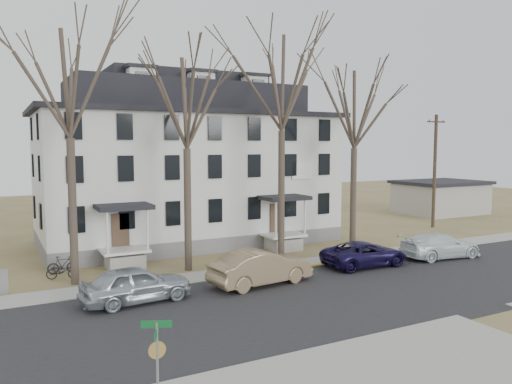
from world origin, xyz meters
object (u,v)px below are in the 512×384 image
car_tan (261,268)px  street_sign (157,356)px  tree_far_left (68,74)px  tree_mid_left (186,96)px  tree_mid_right (355,104)px  car_silver (136,285)px  tree_center (282,75)px  bicycle_left (63,272)px  bicycle_right (63,266)px  boarding_house (188,167)px  car_navy (364,254)px  utility_pole_far (435,170)px  car_white (440,246)px

car_tan → street_sign: (-8.16, -9.75, 0.88)m
tree_far_left → tree_mid_left: size_ratio=1.08×
tree_mid_right → car_silver: size_ratio=2.65×
tree_center → bicycle_left: tree_center is taller
tree_center → bicycle_right: (-12.30, 2.32, -10.61)m
tree_far_left → tree_center: 12.02m
boarding_house → bicycle_right: size_ratio=13.19×
car_silver → street_sign: size_ratio=1.81×
car_navy → utility_pole_far: bearing=-59.0°
tree_center → tree_mid_right: (5.50, 0.00, -1.48)m
utility_pole_far → car_silver: 29.18m
car_white → car_tan: bearing=96.2°
boarding_house → tree_far_left: tree_far_left is taller
tree_far_left → car_white: bearing=-12.2°
car_silver → bicycle_left: 6.07m
tree_center → bicycle_right: bearing=169.3°
tree_far_left → car_tan: bearing=-29.1°
boarding_house → tree_center: (3.00, -8.15, 5.71)m
tree_far_left → utility_pole_far: size_ratio=1.44×
tree_center → car_tan: bearing=-130.4°
car_silver → bicycle_right: 7.17m
car_silver → bicycle_left: car_silver is taller
boarding_house → bicycle_left: (-9.46, -7.07, -4.95)m
car_tan → bicycle_right: size_ratio=3.36×
tree_far_left → street_sign: tree_far_left is taller
tree_far_left → car_navy: 18.44m
tree_mid_left → utility_pole_far: tree_mid_left is taller
tree_far_left → car_silver: bearing=-66.5°
car_navy → street_sign: size_ratio=1.91×
boarding_house → street_sign: size_ratio=7.84×
utility_pole_far → boarding_house: bearing=169.1°
car_tan → bicycle_right: car_tan is taller
car_silver → bicycle_right: (-2.25, 6.80, -0.34)m
tree_far_left → tree_center: tree_center is taller
car_tan → car_navy: car_tan is taller
car_silver → bicycle_right: bearing=13.3°
tree_mid_left → car_navy: tree_mid_left is taller
tree_mid_left → bicycle_left: bearing=170.5°
tree_mid_left → car_tan: bearing=-64.7°
car_tan → bicycle_left: car_tan is taller
tree_center → car_tan: tree_center is taller
tree_far_left → bicycle_left: size_ratio=8.40×
utility_pole_far → bicycle_right: utility_pole_far is taller
utility_pole_far → street_sign: 34.97m
bicycle_left → car_white: bearing=-85.7°
car_silver → bicycle_left: size_ratio=2.94×
tree_far_left → bicycle_right: bearing=97.4°
bicycle_left → street_sign: street_sign is taller
tree_mid_right → car_navy: tree_mid_right is taller
tree_center → street_sign: (-12.02, -14.28, -9.33)m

